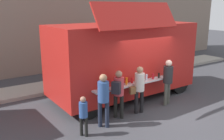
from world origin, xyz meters
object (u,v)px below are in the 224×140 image
(child_near_queue, at_px, (83,113))
(food_truck_main, at_px, (123,58))
(customer_front_ordering, at_px, (139,86))
(customer_extra_browsing, at_px, (168,78))
(trash_bin, at_px, (157,63))
(customer_rear_waiting, at_px, (103,96))
(customer_mid_with_backpack, at_px, (118,90))

(child_near_queue, bearing_deg, food_truck_main, -0.31)
(customer_front_ordering, distance_m, customer_extra_browsing, 1.41)
(trash_bin, distance_m, customer_rear_waiting, 7.57)
(customer_front_ordering, bearing_deg, customer_rear_waiting, 106.54)
(customer_mid_with_backpack, bearing_deg, customer_extra_browsing, -36.63)
(food_truck_main, height_order, trash_bin, food_truck_main)
(customer_rear_waiting, height_order, child_near_queue, customer_rear_waiting)
(customer_extra_browsing, bearing_deg, trash_bin, -59.89)
(trash_bin, distance_m, customer_front_ordering, 6.21)
(customer_rear_waiting, bearing_deg, customer_front_ordering, -36.55)
(customer_extra_browsing, bearing_deg, child_near_queue, 75.84)
(customer_rear_waiting, xyz_separation_m, customer_extra_browsing, (2.96, 0.23, 0.02))
(customer_rear_waiting, relative_size, customer_extra_browsing, 0.98)
(customer_front_ordering, bearing_deg, trash_bin, -40.50)
(food_truck_main, height_order, customer_front_ordering, food_truck_main)
(customer_front_ordering, height_order, customer_extra_browsing, customer_extra_browsing)
(trash_bin, xyz_separation_m, customer_mid_with_backpack, (-5.54, -3.96, 0.56))
(customer_rear_waiting, bearing_deg, food_truck_main, -2.34)
(trash_bin, xyz_separation_m, customer_rear_waiting, (-6.26, -4.21, 0.58))
(food_truck_main, distance_m, customer_front_ordering, 1.89)
(food_truck_main, height_order, child_near_queue, food_truck_main)
(customer_rear_waiting, bearing_deg, trash_bin, -10.07)
(customer_mid_with_backpack, bearing_deg, customer_front_ordering, -39.44)
(child_near_queue, bearing_deg, customer_extra_browsing, -29.68)
(customer_rear_waiting, distance_m, child_near_queue, 0.83)
(food_truck_main, bearing_deg, customer_extra_browsing, -64.33)
(trash_bin, distance_m, customer_mid_with_backpack, 6.83)
(child_near_queue, bearing_deg, customer_rear_waiting, -23.73)
(customer_front_ordering, relative_size, customer_mid_with_backpack, 1.02)
(customer_mid_with_backpack, distance_m, child_near_queue, 1.57)
(customer_mid_with_backpack, xyz_separation_m, child_near_queue, (-1.49, -0.41, -0.28))
(trash_bin, bearing_deg, customer_front_ordering, -139.65)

